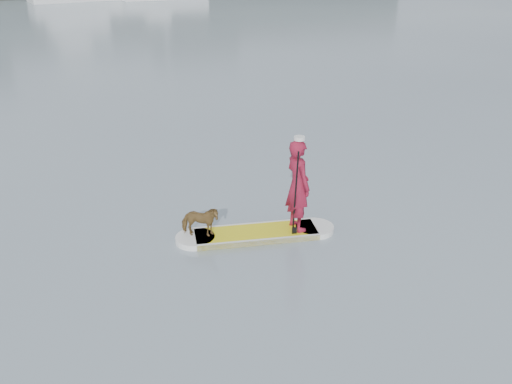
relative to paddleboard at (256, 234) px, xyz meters
name	(u,v)px	position (x,y,z in m)	size (l,w,h in m)	color
ground	(222,167)	(0.82, 3.91, -0.06)	(140.00, 140.00, 0.00)	slate
paddleboard	(256,234)	(0.00, 0.00, 0.00)	(3.22, 1.43, 0.12)	yellow
paddler	(298,185)	(0.83, -0.22, 1.02)	(0.70, 0.46, 1.92)	maroon
white_cap	(299,138)	(0.83, -0.22, 2.01)	(0.22, 0.22, 0.07)	silver
dog	(200,222)	(-1.10, 0.29, 0.39)	(0.35, 0.77, 0.65)	brown
paddle	(295,203)	(0.66, -0.42, 0.74)	(0.11, 0.30, 2.00)	black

